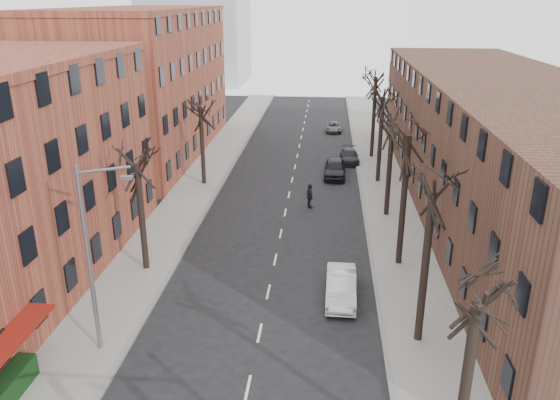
# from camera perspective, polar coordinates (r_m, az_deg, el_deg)

# --- Properties ---
(sidewalk_left) EXTENTS (4.00, 90.00, 0.15)m
(sidewalk_left) POSITION_cam_1_polar(r_m,az_deg,el_deg) (49.29, -8.12, 2.08)
(sidewalk_left) COLOR gray
(sidewalk_left) RESTS_ON ground
(sidewalk_right) EXTENTS (4.00, 90.00, 0.15)m
(sidewalk_right) POSITION_cam_1_polar(r_m,az_deg,el_deg) (48.32, 10.72, 1.54)
(sidewalk_right) COLOR gray
(sidewalk_right) RESTS_ON ground
(building_left_far) EXTENTS (12.00, 28.00, 14.00)m
(building_left_far) POSITION_cam_1_polar(r_m,az_deg,el_deg) (58.36, -14.32, 11.52)
(building_left_far) COLOR brown
(building_left_far) RESTS_ON ground
(building_right) EXTENTS (12.00, 50.00, 10.00)m
(building_right) POSITION_cam_1_polar(r_m,az_deg,el_deg) (43.84, 22.22, 5.15)
(building_right) COLOR #4D3224
(building_right) RESTS_ON ground
(tree_right_b) EXTENTS (5.20, 5.20, 10.80)m
(tree_right_b) POSITION_cam_1_polar(r_m,az_deg,el_deg) (27.69, 14.16, -14.10)
(tree_right_b) COLOR black
(tree_right_b) RESTS_ON ground
(tree_right_c) EXTENTS (5.20, 5.20, 11.60)m
(tree_right_c) POSITION_cam_1_polar(r_m,az_deg,el_deg) (34.52, 12.24, -6.60)
(tree_right_c) COLOR black
(tree_right_c) RESTS_ON ground
(tree_right_d) EXTENTS (5.20, 5.20, 10.00)m
(tree_right_d) POSITION_cam_1_polar(r_m,az_deg,el_deg) (41.77, 11.01, -1.63)
(tree_right_d) COLOR black
(tree_right_d) RESTS_ON ground
(tree_right_e) EXTENTS (5.20, 5.20, 10.80)m
(tree_right_e) POSITION_cam_1_polar(r_m,az_deg,el_deg) (49.24, 10.14, 1.85)
(tree_right_e) COLOR black
(tree_right_e) RESTS_ON ground
(tree_right_f) EXTENTS (5.20, 5.20, 11.60)m
(tree_right_f) POSITION_cam_1_polar(r_m,az_deg,el_deg) (56.87, 9.51, 4.41)
(tree_right_f) COLOR black
(tree_right_f) RESTS_ON ground
(tree_left_a) EXTENTS (5.20, 5.20, 9.50)m
(tree_left_a) POSITION_cam_1_polar(r_m,az_deg,el_deg) (34.12, -13.75, -7.07)
(tree_left_a) COLOR black
(tree_left_a) RESTS_ON ground
(tree_left_b) EXTENTS (5.20, 5.20, 9.50)m
(tree_left_b) POSITION_cam_1_polar(r_m,az_deg,el_deg) (48.31, -7.91, 1.61)
(tree_left_b) COLOR black
(tree_left_b) RESTS_ON ground
(streetlight) EXTENTS (2.45, 0.22, 9.03)m
(streetlight) POSITION_cam_1_polar(r_m,az_deg,el_deg) (25.11, -19.09, -5.25)
(streetlight) COLOR slate
(streetlight) RESTS_ON ground
(silver_sedan) EXTENTS (1.66, 4.57, 1.50)m
(silver_sedan) POSITION_cam_1_polar(r_m,az_deg,el_deg) (30.01, 6.39, -8.97)
(silver_sedan) COLOR silver
(silver_sedan) RESTS_ON ground
(parked_car_near) EXTENTS (2.02, 4.80, 1.62)m
(parked_car_near) POSITION_cam_1_polar(r_m,az_deg,el_deg) (50.01, 5.74, 3.34)
(parked_car_near) COLOR black
(parked_car_near) RESTS_ON ground
(parked_car_mid) EXTENTS (1.92, 4.31, 1.23)m
(parked_car_mid) POSITION_cam_1_polar(r_m,az_deg,el_deg) (54.78, 7.28, 4.58)
(parked_car_mid) COLOR black
(parked_car_mid) RESTS_ON ground
(parked_car_far) EXTENTS (1.89, 4.03, 1.11)m
(parked_car_far) POSITION_cam_1_polar(r_m,az_deg,el_deg) (67.57, 5.64, 7.62)
(parked_car_far) COLOR #575A5E
(parked_car_far) RESTS_ON ground
(pedestrian_crossing) EXTENTS (0.88, 1.24, 1.95)m
(pedestrian_crossing) POSITION_cam_1_polar(r_m,az_deg,el_deg) (42.25, 3.13, 0.41)
(pedestrian_crossing) COLOR black
(pedestrian_crossing) RESTS_ON ground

